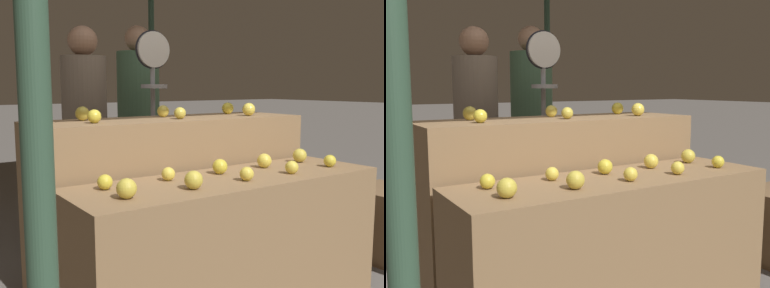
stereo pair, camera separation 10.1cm
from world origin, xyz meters
TOP-DOWN VIEW (x-y plane):
  - display_counter_front at (0.00, 0.00)m, footprint 1.78×0.55m
  - display_counter_back at (0.00, 0.60)m, footprint 1.78×0.55m
  - apple_front_0 at (-0.67, -0.10)m, footprint 0.09×0.09m
  - apple_front_1 at (-0.33, -0.12)m, footprint 0.09×0.09m
  - apple_front_2 at (0.00, -0.12)m, footprint 0.07×0.07m
  - apple_front_3 at (0.33, -0.12)m, footprint 0.07×0.07m
  - apple_front_4 at (0.68, -0.10)m, footprint 0.07×0.07m
  - apple_front_5 at (-0.68, 0.11)m, footprint 0.07×0.07m
  - apple_front_6 at (-0.33, 0.12)m, footprint 0.07×0.07m
  - apple_front_7 at (-0.00, 0.10)m, footprint 0.08×0.08m
  - apple_front_8 at (0.33, 0.10)m, footprint 0.09×0.09m
  - apple_front_9 at (0.66, 0.12)m, footprint 0.09×0.09m
  - apple_back_0 at (-0.56, 0.50)m, footprint 0.08×0.08m
  - apple_back_1 at (0.00, 0.50)m, footprint 0.07×0.07m
  - apple_back_2 at (0.56, 0.49)m, footprint 0.09×0.09m
  - apple_back_3 at (-0.55, 0.71)m, footprint 0.08×0.08m
  - apple_back_4 at (-0.00, 0.71)m, footprint 0.08×0.08m
  - apple_back_5 at (0.55, 0.71)m, footprint 0.08×0.08m
  - produce_scale at (0.20, 1.17)m, footprint 0.29×0.20m
  - person_vendor_at_scale at (-0.24, 1.46)m, footprint 0.40×0.40m
  - person_customer_left at (0.48, 1.94)m, footprint 0.41×0.41m

SIDE VIEW (x-z plane):
  - display_counter_front at x=0.00m, z-range 0.00..0.77m
  - display_counter_back at x=0.00m, z-range 0.00..1.05m
  - apple_front_6 at x=-0.33m, z-range 0.77..0.84m
  - apple_front_5 at x=-0.68m, z-range 0.77..0.84m
  - apple_front_2 at x=0.00m, z-range 0.77..0.84m
  - apple_front_4 at x=0.68m, z-range 0.77..0.84m
  - apple_front_3 at x=0.33m, z-range 0.77..0.84m
  - apple_front_7 at x=0.00m, z-range 0.77..0.85m
  - apple_front_8 at x=0.33m, z-range 0.77..0.85m
  - apple_front_9 at x=0.66m, z-range 0.77..0.86m
  - apple_front_1 at x=-0.33m, z-range 0.77..0.86m
  - apple_front_0 at x=-0.67m, z-range 0.77..0.86m
  - person_vendor_at_scale at x=-0.24m, z-range 0.14..1.83m
  - person_customer_left at x=0.48m, z-range 0.14..1.94m
  - apple_back_1 at x=0.00m, z-range 1.05..1.12m
  - apple_back_0 at x=-0.56m, z-range 1.05..1.12m
  - apple_back_4 at x=0.00m, z-range 1.05..1.13m
  - apple_back_3 at x=-0.55m, z-range 1.05..1.13m
  - apple_back_5 at x=0.55m, z-range 1.05..1.13m
  - apple_back_2 at x=0.56m, z-range 1.05..1.14m
  - produce_scale at x=0.20m, z-range 0.38..2.05m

